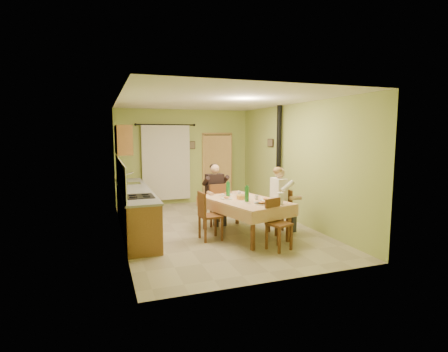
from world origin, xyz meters
name	(u,v)px	position (x,y,z in m)	size (l,w,h in m)	color
floor	(215,228)	(0.00, 0.00, 0.00)	(4.00, 6.00, 0.01)	tan
room_shell	(215,147)	(0.00, 0.00, 1.82)	(4.04, 6.04, 2.82)	#AABB60
kitchen_run	(135,209)	(-1.71, 0.40, 0.48)	(0.64, 3.64, 1.56)	brown
upper_cabinets	(123,140)	(-1.82, 1.70, 1.95)	(0.35, 1.40, 0.70)	brown
curtain	(166,162)	(-0.55, 2.90, 1.26)	(1.70, 0.07, 2.22)	black
doorway	(218,168)	(1.03, 2.89, 1.05)	(0.96, 0.38, 2.15)	black
dining_table	(244,217)	(0.39, -0.75, 0.38)	(1.61, 2.17, 0.76)	tan
tableware	(248,197)	(0.43, -0.84, 0.83)	(0.96, 1.50, 0.33)	white
chair_far	(215,212)	(0.09, 0.25, 0.29)	(0.44, 0.44, 0.97)	brown
chair_near	(278,234)	(0.63, -1.78, 0.29)	(0.47, 0.47, 0.93)	brown
chair_right	(280,220)	(1.17, -0.87, 0.29)	(0.39, 0.39, 0.94)	brown
chair_left	(210,225)	(-0.37, -0.79, 0.29)	(0.43, 0.43, 0.97)	brown
man_far	(215,187)	(0.09, 0.27, 0.88)	(0.60, 0.49, 1.39)	black
man_right	(280,192)	(1.15, -0.87, 0.88)	(0.47, 0.59, 1.39)	silver
stove_flue	(278,176)	(1.90, 0.60, 1.02)	(0.24, 0.24, 2.80)	black
picture_back	(192,145)	(0.25, 2.97, 1.75)	(0.19, 0.03, 0.23)	black
picture_right	(270,143)	(1.97, 1.20, 1.85)	(0.03, 0.31, 0.21)	brown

